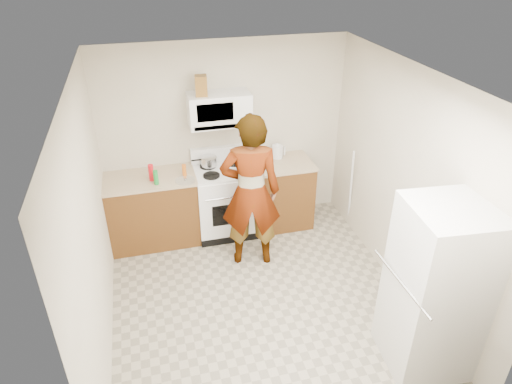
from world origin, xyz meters
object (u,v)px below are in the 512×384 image
object	(u,v)px
person	(251,192)
saucepan	(209,161)
kettle	(277,152)
microwave	(219,109)
fridge	(436,290)
gas_range	(225,199)

from	to	relation	value
person	saucepan	size ratio (longest dim) A/B	9.38
person	kettle	bearing A→B (deg)	-112.74
person	kettle	xyz separation A→B (m)	(0.59, 0.88, 0.06)
microwave	fridge	bearing A→B (deg)	-63.16
gas_range	microwave	world-z (taller)	microwave
gas_range	saucepan	size ratio (longest dim) A/B	5.50
gas_range	kettle	distance (m)	0.96
gas_range	fridge	xyz separation A→B (m)	(1.39, -2.61, 0.36)
person	kettle	distance (m)	1.06
fridge	kettle	xyz separation A→B (m)	(-0.61, 2.78, 0.17)
kettle	microwave	bearing A→B (deg)	-157.68
fridge	kettle	bearing A→B (deg)	107.73
gas_range	kettle	bearing A→B (deg)	11.87
person	fridge	bearing A→B (deg)	133.58
saucepan	microwave	bearing A→B (deg)	1.14
microwave	fridge	world-z (taller)	microwave
microwave	person	world-z (taller)	person
fridge	person	bearing A→B (deg)	127.73
fridge	kettle	size ratio (longest dim) A/B	9.61
gas_range	fridge	size ratio (longest dim) A/B	0.66
gas_range	fridge	distance (m)	2.98
person	fridge	distance (m)	2.25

